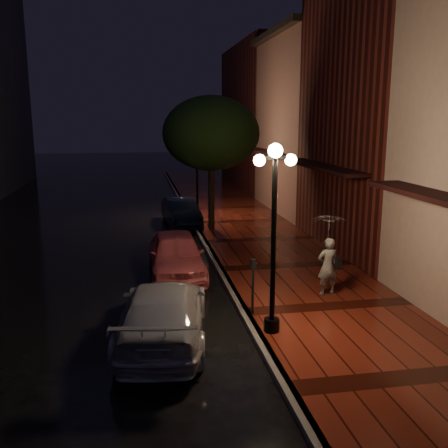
{
  "coord_description": "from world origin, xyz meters",
  "views": [
    {
      "loc": [
        -2.61,
        -15.44,
        4.99
      ],
      "look_at": [
        0.31,
        1.16,
        1.4
      ],
      "focal_mm": 40.0,
      "sensor_mm": 36.0,
      "label": 1
    }
  ],
  "objects_px": {
    "street_tree": "(211,136)",
    "silver_car": "(163,313)",
    "streetlamp_near": "(274,228)",
    "navy_car": "(181,212)",
    "streetlamp_far": "(197,168)",
    "parking_meter": "(253,281)",
    "pink_car": "(176,254)",
    "woman_with_umbrella": "(329,242)"
  },
  "relations": [
    {
      "from": "street_tree",
      "to": "silver_car",
      "type": "relative_size",
      "value": 1.23
    },
    {
      "from": "streetlamp_near",
      "to": "navy_car",
      "type": "height_order",
      "value": "streetlamp_near"
    },
    {
      "from": "streetlamp_near",
      "to": "street_tree",
      "type": "bearing_deg",
      "value": 88.65
    },
    {
      "from": "streetlamp_near",
      "to": "streetlamp_far",
      "type": "xyz_separation_m",
      "value": [
        0.0,
        14.0,
        0.0
      ]
    },
    {
      "from": "parking_meter",
      "to": "street_tree",
      "type": "bearing_deg",
      "value": 66.84
    },
    {
      "from": "street_tree",
      "to": "silver_car",
      "type": "bearing_deg",
      "value": -104.28
    },
    {
      "from": "streetlamp_near",
      "to": "pink_car",
      "type": "bearing_deg",
      "value": 109.86
    },
    {
      "from": "streetlamp_near",
      "to": "woman_with_umbrella",
      "type": "bearing_deg",
      "value": 44.42
    },
    {
      "from": "silver_car",
      "to": "woman_with_umbrella",
      "type": "xyz_separation_m",
      "value": [
        4.66,
        1.9,
        0.97
      ]
    },
    {
      "from": "streetlamp_far",
      "to": "parking_meter",
      "type": "height_order",
      "value": "streetlamp_far"
    },
    {
      "from": "streetlamp_far",
      "to": "silver_car",
      "type": "relative_size",
      "value": 0.92
    },
    {
      "from": "streetlamp_far",
      "to": "street_tree",
      "type": "height_order",
      "value": "street_tree"
    },
    {
      "from": "navy_car",
      "to": "parking_meter",
      "type": "bearing_deg",
      "value": -91.77
    },
    {
      "from": "streetlamp_near",
      "to": "pink_car",
      "type": "height_order",
      "value": "streetlamp_near"
    },
    {
      "from": "navy_car",
      "to": "silver_car",
      "type": "xyz_separation_m",
      "value": [
        -1.53,
        -12.49,
        0.04
      ]
    },
    {
      "from": "street_tree",
      "to": "navy_car",
      "type": "bearing_deg",
      "value": 124.93
    },
    {
      "from": "silver_car",
      "to": "streetlamp_far",
      "type": "bearing_deg",
      "value": -92.7
    },
    {
      "from": "silver_car",
      "to": "street_tree",
      "type": "bearing_deg",
      "value": -96.77
    },
    {
      "from": "navy_car",
      "to": "silver_car",
      "type": "bearing_deg",
      "value": -102.44
    },
    {
      "from": "streetlamp_near",
      "to": "woman_with_umbrella",
      "type": "xyz_separation_m",
      "value": [
        2.18,
        2.13,
        -0.95
      ]
    },
    {
      "from": "streetlamp_far",
      "to": "woman_with_umbrella",
      "type": "height_order",
      "value": "streetlamp_far"
    },
    {
      "from": "navy_car",
      "to": "silver_car",
      "type": "height_order",
      "value": "silver_car"
    },
    {
      "from": "pink_car",
      "to": "woman_with_umbrella",
      "type": "height_order",
      "value": "woman_with_umbrella"
    },
    {
      "from": "pink_car",
      "to": "parking_meter",
      "type": "relative_size",
      "value": 2.94
    },
    {
      "from": "streetlamp_far",
      "to": "streetlamp_near",
      "type": "bearing_deg",
      "value": -90.0
    },
    {
      "from": "street_tree",
      "to": "navy_car",
      "type": "relative_size",
      "value": 1.49
    },
    {
      "from": "streetlamp_far",
      "to": "silver_car",
      "type": "height_order",
      "value": "streetlamp_far"
    },
    {
      "from": "street_tree",
      "to": "parking_meter",
      "type": "relative_size",
      "value": 4.05
    },
    {
      "from": "streetlamp_near",
      "to": "parking_meter",
      "type": "distance_m",
      "value": 1.93
    },
    {
      "from": "streetlamp_far",
      "to": "silver_car",
      "type": "distance_m",
      "value": 14.12
    },
    {
      "from": "parking_meter",
      "to": "silver_car",
      "type": "bearing_deg",
      "value": -179.9
    },
    {
      "from": "street_tree",
      "to": "woman_with_umbrella",
      "type": "bearing_deg",
      "value": -77.79
    },
    {
      "from": "streetlamp_far",
      "to": "street_tree",
      "type": "xyz_separation_m",
      "value": [
        0.26,
        -3.01,
        1.64
      ]
    },
    {
      "from": "woman_with_umbrella",
      "to": "navy_car",
      "type": "bearing_deg",
      "value": -79.31
    },
    {
      "from": "navy_car",
      "to": "woman_with_umbrella",
      "type": "distance_m",
      "value": 11.09
    },
    {
      "from": "streetlamp_near",
      "to": "pink_car",
      "type": "xyz_separation_m",
      "value": [
        -1.8,
        4.99,
        -1.88
      ]
    },
    {
      "from": "streetlamp_far",
      "to": "parking_meter",
      "type": "bearing_deg",
      "value": -90.89
    },
    {
      "from": "streetlamp_near",
      "to": "silver_car",
      "type": "relative_size",
      "value": 0.92
    },
    {
      "from": "streetlamp_far",
      "to": "street_tree",
      "type": "distance_m",
      "value": 3.44
    },
    {
      "from": "street_tree",
      "to": "silver_car",
      "type": "xyz_separation_m",
      "value": [
        -2.74,
        -10.76,
        -3.56
      ]
    },
    {
      "from": "streetlamp_near",
      "to": "woman_with_umbrella",
      "type": "distance_m",
      "value": 3.19
    },
    {
      "from": "streetlamp_far",
      "to": "woman_with_umbrella",
      "type": "distance_m",
      "value": 12.1
    }
  ]
}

